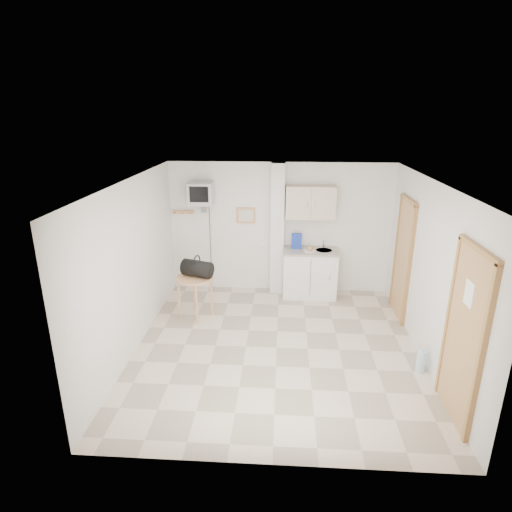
# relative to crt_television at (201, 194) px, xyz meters

# --- Properties ---
(ground) EXTENTS (4.50, 4.50, 0.00)m
(ground) POSITION_rel_crt_television_xyz_m (1.45, -2.02, -1.94)
(ground) COLOR beige
(ground) RESTS_ON ground
(room_envelope) EXTENTS (4.24, 4.54, 2.55)m
(room_envelope) POSITION_rel_crt_television_xyz_m (1.69, -1.93, -0.40)
(room_envelope) COLOR white
(room_envelope) RESTS_ON ground
(kitchenette) EXTENTS (1.03, 0.58, 2.10)m
(kitchenette) POSITION_rel_crt_television_xyz_m (2.02, -0.02, -1.13)
(kitchenette) COLOR white
(kitchenette) RESTS_ON ground
(crt_television) EXTENTS (0.44, 0.45, 2.15)m
(crt_television) POSITION_rel_crt_television_xyz_m (0.00, 0.00, 0.00)
(crt_television) COLOR slate
(crt_television) RESTS_ON ground
(round_table) EXTENTS (0.62, 0.62, 0.73)m
(round_table) POSITION_rel_crt_television_xyz_m (0.04, -1.08, -1.30)
(round_table) COLOR tan
(round_table) RESTS_ON ground
(duffel_bag) EXTENTS (0.57, 0.44, 0.38)m
(duffel_bag) POSITION_rel_crt_television_xyz_m (0.08, -1.04, -1.06)
(duffel_bag) COLOR black
(duffel_bag) RESTS_ON round_table
(water_bottle) EXTENTS (0.12, 0.12, 0.36)m
(water_bottle) POSITION_rel_crt_television_xyz_m (3.42, -2.52, -1.77)
(water_bottle) COLOR #ABD3E9
(water_bottle) RESTS_ON ground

